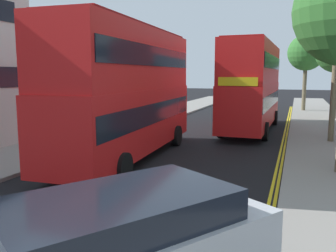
{
  "coord_description": "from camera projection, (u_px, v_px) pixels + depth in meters",
  "views": [
    {
      "loc": [
        4.84,
        -1.16,
        3.66
      ],
      "look_at": [
        0.5,
        11.0,
        1.8
      ],
      "focal_mm": 38.51,
      "sensor_mm": 36.0,
      "label": 1
    }
  ],
  "objects": [
    {
      "name": "sidewalk_right",
      "position": [
        333.0,
        156.0,
        15.95
      ],
      "size": [
        4.0,
        80.0,
        0.14
      ],
      "primitive_type": "cube",
      "color": "gray",
      "rests_on": "ground"
    },
    {
      "name": "sidewalk_left",
      "position": [
        81.0,
        138.0,
        20.28
      ],
      "size": [
        4.0,
        80.0,
        0.14
      ],
      "primitive_type": "cube",
      "color": "gray",
      "rests_on": "ground"
    },
    {
      "name": "kerb_line_outer",
      "position": [
        282.0,
        164.0,
        14.8
      ],
      "size": [
        0.1,
        56.0,
        0.01
      ],
      "primitive_type": "cube",
      "color": "yellow",
      "rests_on": "ground"
    },
    {
      "name": "kerb_line_inner",
      "position": [
        278.0,
        164.0,
        14.85
      ],
      "size": [
        0.1,
        56.0,
        0.01
      ],
      "primitive_type": "cube",
      "color": "yellow",
      "rests_on": "ground"
    },
    {
      "name": "double_decker_bus_away",
      "position": [
        128.0,
        89.0,
        15.39
      ],
      "size": [
        3.14,
        10.9,
        5.64
      ],
      "color": "red",
      "rests_on": "ground"
    },
    {
      "name": "double_decker_bus_oncoming",
      "position": [
        252.0,
        84.0,
        23.12
      ],
      "size": [
        2.96,
        10.86,
        5.64
      ],
      "color": "red",
      "rests_on": "ground"
    },
    {
      "name": "street_tree_far",
      "position": [
        306.0,
        53.0,
        34.74
      ],
      "size": [
        3.49,
        3.49,
        7.34
      ],
      "color": "#6B6047",
      "rests_on": "sidewalk_right"
    }
  ]
}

